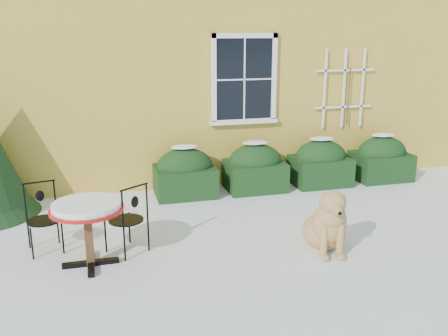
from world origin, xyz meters
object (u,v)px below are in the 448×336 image
object	(u,v)px
dog	(328,225)
bistro_table	(87,213)
patio_chair_near	(128,219)
patio_chair_far	(43,218)

from	to	relation	value
dog	bistro_table	bearing A→B (deg)	-177.17
patio_chair_near	patio_chair_far	size ratio (longest dim) A/B	1.04
bistro_table	patio_chair_near	world-z (taller)	patio_chair_near
bistro_table	dog	distance (m)	3.09
patio_chair_near	patio_chair_far	world-z (taller)	patio_chair_near
bistro_table	dog	world-z (taller)	dog
dog	patio_chair_near	bearing A→B (deg)	175.92
bistro_table	dog	xyz separation A→B (m)	(3.05, -0.37, -0.32)
patio_chair_near	dog	bearing A→B (deg)	131.81
patio_chair_far	dog	size ratio (longest dim) A/B	0.92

